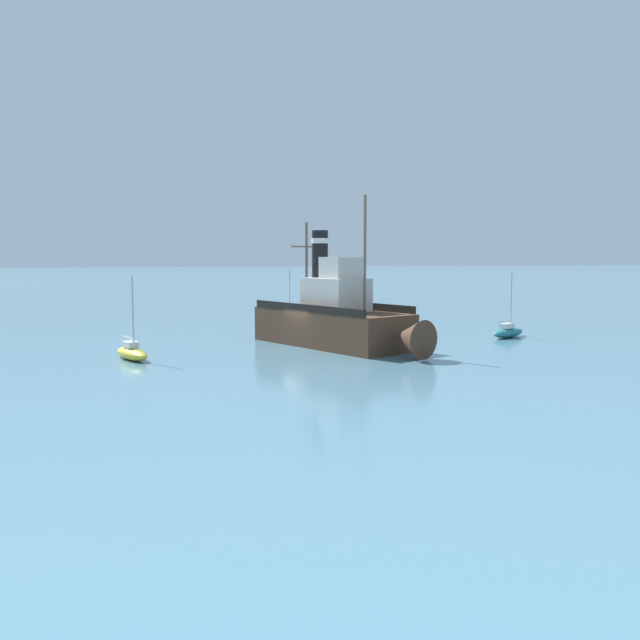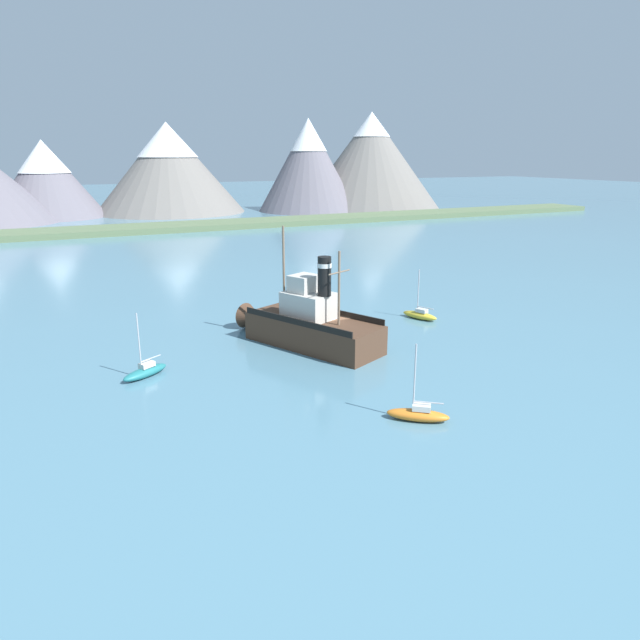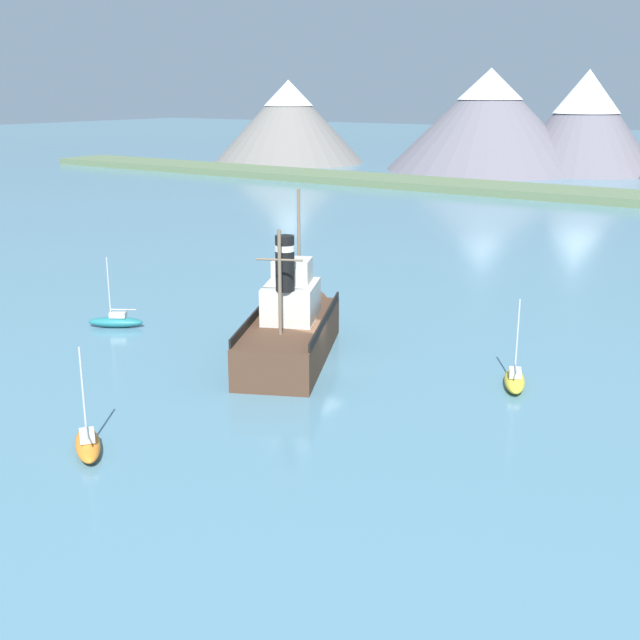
{
  "view_description": "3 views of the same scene",
  "coord_description": "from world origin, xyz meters",
  "px_view_note": "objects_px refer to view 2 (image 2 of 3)",
  "views": [
    {
      "loc": [
        9.88,
        44.0,
        6.16
      ],
      "look_at": [
        -0.53,
        2.69,
        2.03
      ],
      "focal_mm": 38.0,
      "sensor_mm": 36.0,
      "label": 1
    },
    {
      "loc": [
        -20.87,
        -41.75,
        15.6
      ],
      "look_at": [
        -0.85,
        1.07,
        1.88
      ],
      "focal_mm": 32.0,
      "sensor_mm": 36.0,
      "label": 2
    },
    {
      "loc": [
        25.15,
        -37.23,
        15.82
      ],
      "look_at": [
        -0.41,
        0.88,
        2.52
      ],
      "focal_mm": 45.0,
      "sensor_mm": 36.0,
      "label": 3
    }
  ],
  "objects_px": {
    "sailboat_orange": "(418,414)",
    "sailboat_teal": "(145,371)",
    "old_tugboat": "(308,324)",
    "sailboat_yellow": "(420,315)"
  },
  "relations": [
    {
      "from": "sailboat_yellow",
      "to": "sailboat_teal",
      "type": "bearing_deg",
      "value": -171.03
    },
    {
      "from": "sailboat_yellow",
      "to": "sailboat_orange",
      "type": "relative_size",
      "value": 1.0
    },
    {
      "from": "old_tugboat",
      "to": "sailboat_yellow",
      "type": "xyz_separation_m",
      "value": [
        13.25,
        2.58,
        -1.4
      ]
    },
    {
      "from": "sailboat_orange",
      "to": "sailboat_teal",
      "type": "bearing_deg",
      "value": 134.1
    },
    {
      "from": "sailboat_orange",
      "to": "sailboat_yellow",
      "type": "bearing_deg",
      "value": 55.11
    },
    {
      "from": "old_tugboat",
      "to": "sailboat_yellow",
      "type": "relative_size",
      "value": 2.95
    },
    {
      "from": "sailboat_teal",
      "to": "old_tugboat",
      "type": "bearing_deg",
      "value": 6.96
    },
    {
      "from": "sailboat_orange",
      "to": "sailboat_teal",
      "type": "distance_m",
      "value": 20.05
    },
    {
      "from": "sailboat_yellow",
      "to": "sailboat_teal",
      "type": "relative_size",
      "value": 1.0
    },
    {
      "from": "sailboat_yellow",
      "to": "sailboat_orange",
      "type": "bearing_deg",
      "value": -124.89
    }
  ]
}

